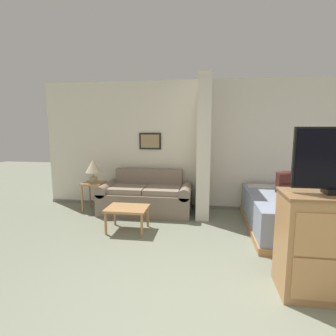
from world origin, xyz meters
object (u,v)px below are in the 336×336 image
(tv_dresser, at_px, (332,246))
(backpack, at_px, (286,182))
(table_lamp, at_px, (93,167))
(bed, at_px, (300,213))
(couch, at_px, (146,197))
(coffee_table, at_px, (127,210))

(tv_dresser, bearing_deg, backpack, 87.43)
(table_lamp, xyz_separation_m, bed, (3.74, -0.54, -0.59))
(table_lamp, bearing_deg, couch, 2.51)
(tv_dresser, height_order, backpack, tv_dresser)
(couch, relative_size, bed, 0.92)
(coffee_table, relative_size, backpack, 1.71)
(tv_dresser, relative_size, bed, 0.53)
(coffee_table, bearing_deg, bed, 8.15)
(coffee_table, xyz_separation_m, bed, (2.76, 0.40, -0.05))
(coffee_table, height_order, table_lamp, table_lamp)
(couch, relative_size, coffee_table, 2.71)
(couch, bearing_deg, backpack, -10.00)
(table_lamp, relative_size, tv_dresser, 0.44)
(couch, height_order, backpack, backpack)
(table_lamp, distance_m, backpack, 3.57)
(table_lamp, height_order, bed, table_lamp)
(tv_dresser, bearing_deg, bed, 80.60)
(couch, xyz_separation_m, table_lamp, (-1.07, -0.05, 0.57))
(bed, relative_size, backpack, 5.07)
(tv_dresser, distance_m, backpack, 1.88)
(bed, bearing_deg, backpack, 143.02)
(coffee_table, bearing_deg, tv_dresser, -27.95)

